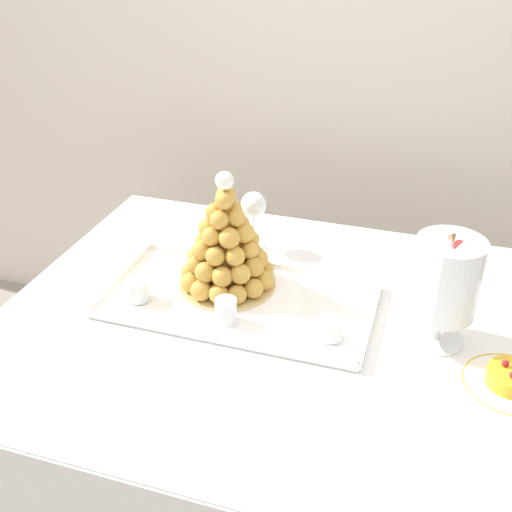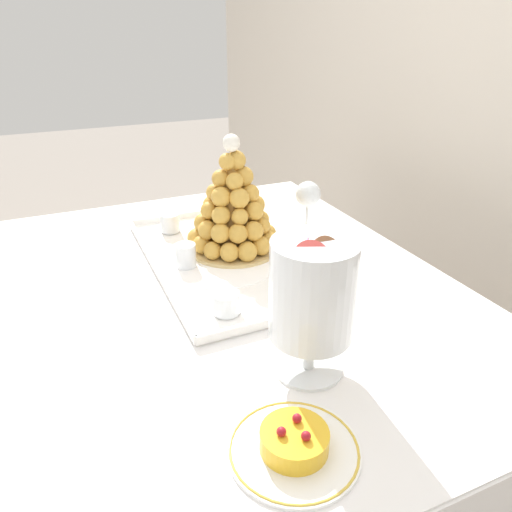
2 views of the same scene
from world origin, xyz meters
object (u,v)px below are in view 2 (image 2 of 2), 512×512
at_px(wine_glass, 308,196).
at_px(macaron_goblet, 313,292).
at_px(croquembouche, 233,209).
at_px(fruit_tart_plate, 294,445).
at_px(dessert_cup_centre, 226,303).
at_px(dessert_cup_mid_left, 186,256).
at_px(serving_tray, 221,260).
at_px(dessert_cup_left, 170,223).

bearing_deg(wine_glass, macaron_goblet, -28.68).
bearing_deg(croquembouche, fruit_tart_plate, -14.17).
relative_size(dessert_cup_centre, wine_glass, 0.35).
xyz_separation_m(dessert_cup_centre, wine_glass, (-0.29, 0.35, 0.09)).
bearing_deg(fruit_tart_plate, dessert_cup_mid_left, 177.94).
relative_size(serving_tray, dessert_cup_mid_left, 10.91).
height_order(serving_tray, wine_glass, wine_glass).
relative_size(dessert_cup_left, macaron_goblet, 0.21).
xyz_separation_m(serving_tray, macaron_goblet, (0.45, -0.00, 0.15)).
distance_m(dessert_cup_mid_left, dessert_cup_centre, 0.24).
bearing_deg(croquembouche, dessert_cup_left, -145.99).
bearing_deg(croquembouche, dessert_cup_centre, -24.19).
xyz_separation_m(dessert_cup_mid_left, fruit_tart_plate, (0.60, -0.02, -0.02)).
xyz_separation_m(dessert_cup_mid_left, wine_glass, (-0.05, 0.36, 0.09)).
height_order(dessert_cup_left, dessert_cup_mid_left, dessert_cup_mid_left).
bearing_deg(serving_tray, macaron_goblet, -0.39).
xyz_separation_m(dessert_cup_left, dessert_cup_mid_left, (0.23, -0.02, 0.00)).
xyz_separation_m(croquembouche, fruit_tart_plate, (0.65, -0.16, -0.11)).
xyz_separation_m(croquembouche, dessert_cup_centre, (0.28, -0.13, -0.09)).
height_order(dessert_cup_left, dessert_cup_centre, dessert_cup_left).
distance_m(croquembouche, dessert_cup_left, 0.23).
height_order(dessert_cup_left, wine_glass, wine_glass).
bearing_deg(wine_glass, croquembouche, -89.24).
relative_size(dessert_cup_mid_left, wine_glass, 0.36).
height_order(serving_tray, dessert_cup_left, dessert_cup_left).
distance_m(dessert_cup_mid_left, macaron_goblet, 0.48).
distance_m(serving_tray, wine_glass, 0.30).
distance_m(macaron_goblet, fruit_tart_plate, 0.23).
height_order(macaron_goblet, fruit_tart_plate, macaron_goblet).
xyz_separation_m(serving_tray, dessert_cup_left, (-0.23, -0.07, 0.03)).
relative_size(croquembouche, dessert_cup_left, 5.45).
distance_m(serving_tray, dessert_cup_left, 0.24).
bearing_deg(dessert_cup_left, serving_tray, 16.46).
distance_m(serving_tray, dessert_cup_centre, 0.25).
relative_size(dessert_cup_centre, fruit_tart_plate, 0.30).
xyz_separation_m(dessert_cup_left, fruit_tart_plate, (0.83, -0.04, -0.02)).
xyz_separation_m(croquembouche, dessert_cup_left, (-0.18, -0.12, -0.09)).
height_order(dessert_cup_mid_left, dessert_cup_centre, dessert_cup_mid_left).
distance_m(dessert_cup_left, dessert_cup_centre, 0.46).
bearing_deg(serving_tray, croquembouche, 131.55).
bearing_deg(fruit_tart_plate, wine_glass, 149.63).
bearing_deg(dessert_cup_mid_left, dessert_cup_centre, 3.84).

